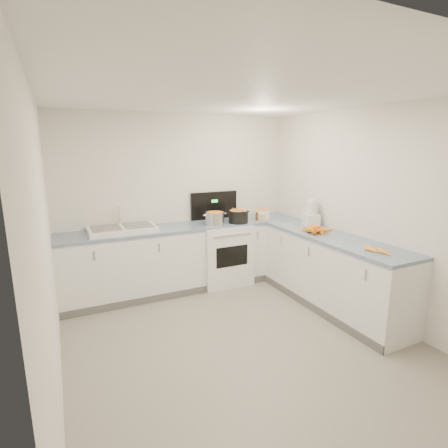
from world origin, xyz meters
name	(u,v)px	position (x,y,z in m)	size (l,w,h in m)	color
floor	(244,343)	(0.00, 0.00, 0.00)	(3.50, 4.00, 0.00)	gray
ceiling	(247,95)	(0.00, 0.00, 2.50)	(3.50, 4.00, 0.00)	silver
wall_back	(180,201)	(0.00, 2.00, 1.25)	(3.50, 2.50, 0.00)	silver
wall_left	(46,251)	(-1.75, 0.00, 1.25)	(4.00, 2.50, 0.00)	silver
wall_right	(373,214)	(1.75, 0.00, 1.25)	(4.00, 2.50, 0.00)	silver
counter_back	(188,257)	(0.00, 1.70, 0.47)	(3.50, 0.62, 0.94)	white
counter_right	(332,272)	(1.45, 0.30, 0.47)	(0.62, 2.20, 0.94)	white
stove	(222,252)	(0.55, 1.69, 0.47)	(0.76, 0.65, 1.36)	white
sink	(122,229)	(-0.90, 1.70, 0.98)	(0.86, 0.52, 0.31)	white
steel_pot	(215,219)	(0.38, 1.56, 1.02)	(0.28, 0.28, 0.20)	silver
black_pot	(238,217)	(0.74, 1.53, 1.02)	(0.29, 0.29, 0.20)	black
wooden_spoon	(238,210)	(0.74, 1.53, 1.13)	(0.01, 0.01, 0.33)	#AD7A47
mixing_bowl	(261,214)	(1.22, 1.67, 1.00)	(0.28, 0.28, 0.13)	white
extract_bottle	(257,217)	(1.08, 1.57, 0.99)	(0.04, 0.04, 0.10)	#593319
spice_jar	(263,218)	(1.15, 1.50, 0.99)	(0.06, 0.06, 0.10)	#E5B266
food_processor	(311,214)	(1.60, 0.93, 1.11)	(0.25, 0.28, 0.39)	white
carrot_pile	(315,230)	(1.36, 0.57, 0.98)	(0.38, 0.40, 0.10)	orange
peeled_carrots	(378,251)	(1.39, -0.42, 0.96)	(0.17, 0.36, 0.04)	orange
peelings	(106,228)	(-1.11, 1.70, 1.02)	(0.25, 0.26, 0.01)	tan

